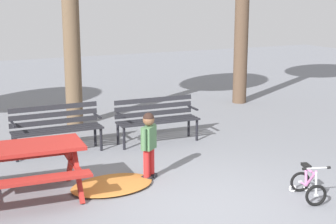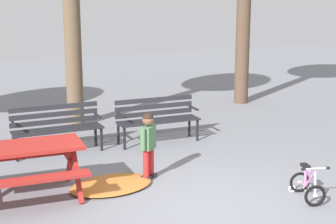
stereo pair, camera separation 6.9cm
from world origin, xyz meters
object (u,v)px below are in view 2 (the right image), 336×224
at_px(park_bench_left, 157,116).
at_px(picnic_table, 16,158).
at_px(park_bench_far_left, 57,125).
at_px(kids_bicycle, 307,185).
at_px(child_standing, 148,140).

bearing_deg(park_bench_left, picnic_table, -149.69).
height_order(park_bench_far_left, park_bench_left, same).
height_order(park_bench_left, kids_bicycle, park_bench_left).
bearing_deg(picnic_table, kids_bicycle, -26.62).
bearing_deg(picnic_table, park_bench_left, 30.31).
bearing_deg(kids_bicycle, park_bench_left, 100.10).
height_order(picnic_table, kids_bicycle, picnic_table).
distance_m(park_bench_left, child_standing, 2.07).
distance_m(park_bench_left, kids_bicycle, 3.59).
xyz_separation_m(park_bench_far_left, child_standing, (0.90, -2.01, 0.11)).
relative_size(picnic_table, child_standing, 1.82).
relative_size(park_bench_left, kids_bicycle, 2.59).
bearing_deg(child_standing, park_bench_far_left, 114.15).
relative_size(park_bench_left, child_standing, 1.55).
height_order(park_bench_far_left, child_standing, child_standing).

